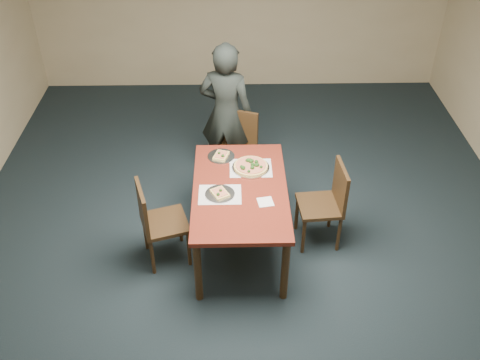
{
  "coord_description": "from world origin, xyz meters",
  "views": [
    {
      "loc": [
        -0.15,
        -3.61,
        3.9
      ],
      "look_at": [
        -0.07,
        0.39,
        0.85
      ],
      "focal_mm": 40.0,
      "sensor_mm": 36.0,
      "label": 1
    }
  ],
  "objects_px": {
    "chair_far": "(237,146)",
    "diner": "(226,114)",
    "pizza_pan": "(251,166)",
    "chair_left": "(156,219)",
    "dining_table": "(240,196)",
    "slice_plate_far": "(221,156)",
    "slice_plate_near": "(220,194)",
    "chair_right": "(328,200)"
  },
  "relations": [
    {
      "from": "dining_table",
      "to": "slice_plate_far",
      "type": "relative_size",
      "value": 5.36
    },
    {
      "from": "diner",
      "to": "slice_plate_near",
      "type": "xyz_separation_m",
      "value": [
        -0.06,
        -1.34,
        -0.08
      ]
    },
    {
      "from": "pizza_pan",
      "to": "slice_plate_far",
      "type": "height_order",
      "value": "pizza_pan"
    },
    {
      "from": "diner",
      "to": "slice_plate_far",
      "type": "bearing_deg",
      "value": 101.05
    },
    {
      "from": "dining_table",
      "to": "diner",
      "type": "height_order",
      "value": "diner"
    },
    {
      "from": "dining_table",
      "to": "chair_far",
      "type": "bearing_deg",
      "value": 90.72
    },
    {
      "from": "chair_far",
      "to": "pizza_pan",
      "type": "xyz_separation_m",
      "value": [
        0.13,
        -0.76,
        0.26
      ]
    },
    {
      "from": "chair_right",
      "to": "pizza_pan",
      "type": "xyz_separation_m",
      "value": [
        -0.76,
        0.24,
        0.26
      ]
    },
    {
      "from": "diner",
      "to": "pizza_pan",
      "type": "height_order",
      "value": "diner"
    },
    {
      "from": "chair_left",
      "to": "chair_right",
      "type": "xyz_separation_m",
      "value": [
        1.68,
        0.25,
        0.0
      ]
    },
    {
      "from": "pizza_pan",
      "to": "slice_plate_far",
      "type": "distance_m",
      "value": 0.36
    },
    {
      "from": "chair_right",
      "to": "slice_plate_far",
      "type": "xyz_separation_m",
      "value": [
        -1.06,
        0.44,
        0.25
      ]
    },
    {
      "from": "chair_far",
      "to": "chair_right",
      "type": "xyz_separation_m",
      "value": [
        0.89,
        -1.0,
        0.0
      ]
    },
    {
      "from": "chair_right",
      "to": "diner",
      "type": "distance_m",
      "value": 1.57
    },
    {
      "from": "chair_right",
      "to": "slice_plate_near",
      "type": "xyz_separation_m",
      "value": [
        -1.07,
        -0.18,
        0.25
      ]
    },
    {
      "from": "slice_plate_near",
      "to": "dining_table",
      "type": "bearing_deg",
      "value": 25.78
    },
    {
      "from": "chair_far",
      "to": "diner",
      "type": "xyz_separation_m",
      "value": [
        -0.12,
        0.16,
        0.33
      ]
    },
    {
      "from": "chair_far",
      "to": "diner",
      "type": "relative_size",
      "value": 0.54
    },
    {
      "from": "pizza_pan",
      "to": "slice_plate_near",
      "type": "xyz_separation_m",
      "value": [
        -0.3,
        -0.42,
        -0.01
      ]
    },
    {
      "from": "chair_right",
      "to": "pizza_pan",
      "type": "bearing_deg",
      "value": -111.9
    },
    {
      "from": "dining_table",
      "to": "slice_plate_near",
      "type": "distance_m",
      "value": 0.24
    },
    {
      "from": "chair_left",
      "to": "pizza_pan",
      "type": "relative_size",
      "value": 2.43
    },
    {
      "from": "chair_right",
      "to": "slice_plate_far",
      "type": "bearing_deg",
      "value": -117.25
    },
    {
      "from": "dining_table",
      "to": "diner",
      "type": "xyz_separation_m",
      "value": [
        -0.13,
        1.25,
        0.18
      ]
    },
    {
      "from": "chair_far",
      "to": "diner",
      "type": "bearing_deg",
      "value": 145.74
    },
    {
      "from": "dining_table",
      "to": "chair_left",
      "type": "xyz_separation_m",
      "value": [
        -0.8,
        -0.17,
        -0.14
      ]
    },
    {
      "from": "dining_table",
      "to": "chair_right",
      "type": "xyz_separation_m",
      "value": [
        0.88,
        0.09,
        -0.14
      ]
    },
    {
      "from": "dining_table",
      "to": "pizza_pan",
      "type": "height_order",
      "value": "pizza_pan"
    },
    {
      "from": "dining_table",
      "to": "pizza_pan",
      "type": "xyz_separation_m",
      "value": [
        0.11,
        0.32,
        0.12
      ]
    },
    {
      "from": "chair_left",
      "to": "pizza_pan",
      "type": "height_order",
      "value": "chair_left"
    },
    {
      "from": "chair_right",
      "to": "chair_far",
      "type": "bearing_deg",
      "value": -142.97
    },
    {
      "from": "chair_far",
      "to": "pizza_pan",
      "type": "distance_m",
      "value": 0.82
    },
    {
      "from": "diner",
      "to": "pizza_pan",
      "type": "bearing_deg",
      "value": 120.07
    },
    {
      "from": "dining_table",
      "to": "diner",
      "type": "bearing_deg",
      "value": 96.0
    },
    {
      "from": "chair_left",
      "to": "slice_plate_far",
      "type": "bearing_deg",
      "value": -59.1
    },
    {
      "from": "dining_table",
      "to": "slice_plate_near",
      "type": "bearing_deg",
      "value": -154.22
    },
    {
      "from": "dining_table",
      "to": "chair_far",
      "type": "relative_size",
      "value": 1.65
    },
    {
      "from": "pizza_pan",
      "to": "chair_left",
      "type": "bearing_deg",
      "value": -151.88
    },
    {
      "from": "chair_far",
      "to": "slice_plate_near",
      "type": "height_order",
      "value": "chair_far"
    },
    {
      "from": "chair_right",
      "to": "slice_plate_far",
      "type": "height_order",
      "value": "chair_right"
    },
    {
      "from": "diner",
      "to": "slice_plate_near",
      "type": "bearing_deg",
      "value": 102.7
    },
    {
      "from": "pizza_pan",
      "to": "chair_far",
      "type": "bearing_deg",
      "value": 99.5
    }
  ]
}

